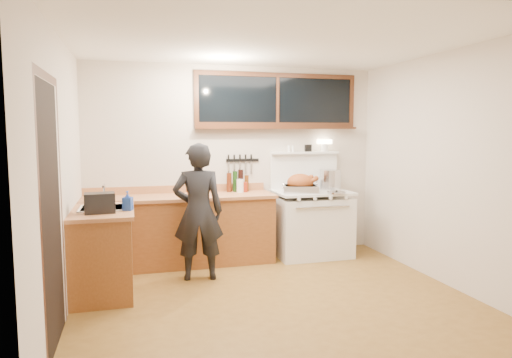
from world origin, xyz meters
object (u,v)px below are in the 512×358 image
object	(u,v)px
man	(198,212)
roast_turkey	(301,185)
vintage_stove	(312,222)
cutting_board	(194,192)

from	to	relation	value
man	roast_turkey	size ratio (longest dim) A/B	2.98
vintage_stove	roast_turkey	xyz separation A→B (m)	(-0.21, -0.11, 0.53)
man	roast_turkey	distance (m)	1.54
man	roast_turkey	xyz separation A→B (m)	(1.45, 0.50, 0.21)
vintage_stove	cutting_board	xyz separation A→B (m)	(-1.62, -0.03, 0.48)
vintage_stove	cutting_board	size ratio (longest dim) A/B	3.83
vintage_stove	cutting_board	distance (m)	1.69
cutting_board	man	bearing A→B (deg)	-93.31
cutting_board	vintage_stove	bearing A→B (deg)	1.06
cutting_board	roast_turkey	distance (m)	1.42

